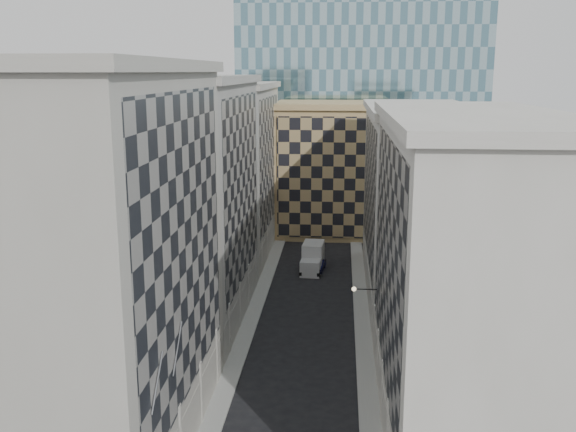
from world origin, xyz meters
The scene contains 13 objects.
sidewalk_west centered at (-5.25, 30.00, 0.07)m, with size 1.50×100.00×0.15m, color #989893.
sidewalk_east centered at (5.25, 30.00, 0.07)m, with size 1.50×100.00×0.15m, color #989893.
bldg_left_a centered at (-10.88, 11.00, 11.82)m, with size 10.80×22.80×23.70m.
bldg_left_b centered at (-10.88, 33.00, 11.32)m, with size 10.80×22.80×22.70m.
bldg_left_c centered at (-10.88, 55.00, 10.83)m, with size 10.80×22.80×21.70m.
bldg_right_a centered at (10.88, 15.00, 10.32)m, with size 10.80×26.80×20.70m.
bldg_right_b centered at (10.89, 42.00, 9.85)m, with size 10.80×28.80×19.70m.
tan_block centered at (2.00, 67.90, 9.44)m, with size 16.80×14.80×18.80m.
church_tower centered at (0.00, 82.00, 26.95)m, with size 7.20×7.20×51.50m.
flagpoles_left centered at (-5.90, 6.00, 8.00)m, with size 0.10×6.33×2.33m.
bracket_lamp centered at (4.38, 24.00, 6.20)m, with size 1.98×0.36×0.36m.
box_truck centered at (-0.16, 48.25, 1.38)m, with size 2.75×5.94×3.18m.
dark_car centered at (0.52, 48.05, 0.63)m, with size 1.34×3.84×1.26m, color #10123E.
Camera 1 is at (2.98, -24.51, 23.03)m, focal length 40.00 mm.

